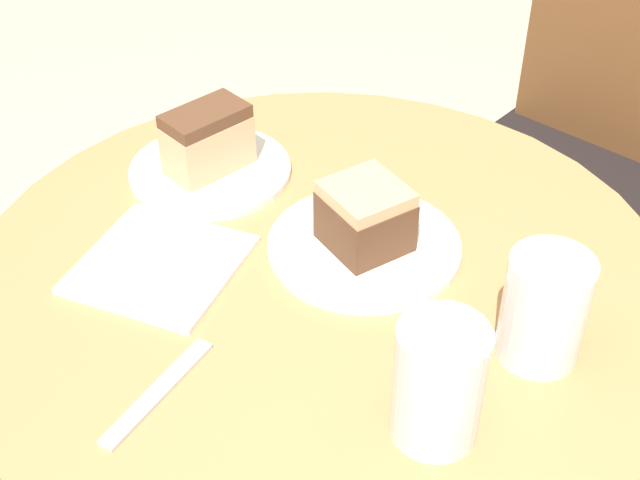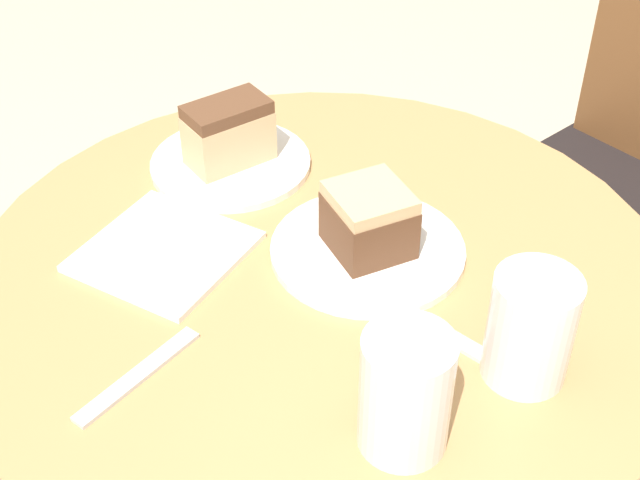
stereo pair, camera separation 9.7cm
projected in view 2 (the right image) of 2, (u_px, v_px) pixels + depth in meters
table at (320, 382)px, 1.12m from camera, size 0.80×0.80×0.77m
chair at (620, 173)px, 1.67m from camera, size 0.46×0.50×0.93m
plate_near at (368, 250)px, 1.01m from camera, size 0.22×0.22×0.01m
plate_far at (231, 163)px, 1.15m from camera, size 0.21×0.21×0.01m
cake_slice_near at (369, 220)px, 0.99m from camera, size 0.11×0.11×0.08m
cake_slice_far at (228, 133)px, 1.12m from camera, size 0.08×0.12×0.08m
glass_lemonade at (530, 332)px, 0.84m from camera, size 0.08×0.08×0.12m
glass_water at (405, 398)px, 0.78m from camera, size 0.08×0.08×0.12m
napkin_stack at (164, 251)px, 1.01m from camera, size 0.20×0.20×0.01m
fork at (430, 325)px, 0.92m from camera, size 0.15×0.02×0.00m
spoon at (138, 375)px, 0.87m from camera, size 0.03×0.15×0.00m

